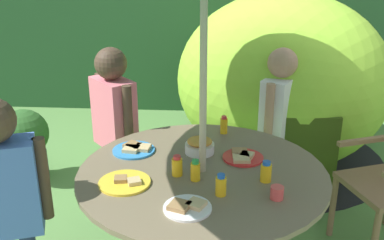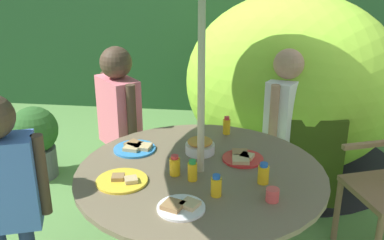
% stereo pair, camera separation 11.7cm
% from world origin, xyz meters
% --- Properties ---
extents(hedge_backdrop, '(9.00, 0.70, 2.18)m').
position_xyz_m(hedge_backdrop, '(0.00, 3.26, 1.09)').
color(hedge_backdrop, '#234C28').
rests_on(hedge_backdrop, ground_plane).
extents(garden_table, '(1.30, 1.30, 0.74)m').
position_xyz_m(garden_table, '(0.00, 0.00, 0.56)').
color(garden_table, brown).
rests_on(garden_table, ground_plane).
extents(dome_tent, '(2.03, 2.03, 1.49)m').
position_xyz_m(dome_tent, '(0.60, 1.72, 0.74)').
color(dome_tent, '#8CC633').
rests_on(dome_tent, ground_plane).
extents(potted_plant, '(0.39, 0.39, 0.61)m').
position_xyz_m(potted_plant, '(-1.49, 1.15, 0.33)').
color(potted_plant, '#595960').
rests_on(potted_plant, ground_plane).
extents(child_in_white_shirt, '(0.30, 0.37, 1.20)m').
position_xyz_m(child_in_white_shirt, '(0.49, 0.89, 0.77)').
color(child_in_white_shirt, '#3F3F47').
rests_on(child_in_white_shirt, ground_plane).
extents(child_in_pink_shirt, '(0.35, 0.36, 1.23)m').
position_xyz_m(child_in_pink_shirt, '(-0.62, 0.68, 0.79)').
color(child_in_pink_shirt, navy).
rests_on(child_in_pink_shirt, ground_plane).
extents(child_in_blue_shirt, '(0.40, 0.27, 1.22)m').
position_xyz_m(child_in_blue_shirt, '(-0.91, -0.31, 0.78)').
color(child_in_blue_shirt, navy).
rests_on(child_in_blue_shirt, ground_plane).
extents(snack_bowl, '(0.17, 0.17, 0.09)m').
position_xyz_m(snack_bowl, '(-0.03, 0.22, 0.78)').
color(snack_bowl, white).
rests_on(snack_bowl, garden_table).
extents(plate_near_left, '(0.26, 0.26, 0.03)m').
position_xyz_m(plate_near_left, '(-0.37, -0.16, 0.75)').
color(plate_near_left, yellow).
rests_on(plate_near_left, garden_table).
extents(plate_back_edge, '(0.22, 0.22, 0.03)m').
position_xyz_m(plate_back_edge, '(0.21, 0.16, 0.75)').
color(plate_back_edge, red).
rests_on(plate_back_edge, garden_table).
extents(plate_far_left, '(0.24, 0.24, 0.03)m').
position_xyz_m(plate_far_left, '(-0.40, 0.21, 0.75)').
color(plate_far_left, '#338CD8').
rests_on(plate_far_left, garden_table).
extents(plate_mid_left, '(0.22, 0.22, 0.03)m').
position_xyz_m(plate_mid_left, '(-0.05, -0.37, 0.75)').
color(plate_mid_left, white).
rests_on(plate_mid_left, garden_table).
extents(juice_bottle_near_right, '(0.05, 0.05, 0.11)m').
position_xyz_m(juice_bottle_near_right, '(-0.13, -0.05, 0.79)').
color(juice_bottle_near_right, yellow).
rests_on(juice_bottle_near_right, garden_table).
extents(juice_bottle_far_right, '(0.05, 0.05, 0.11)m').
position_xyz_m(juice_bottle_far_right, '(-0.03, -0.10, 0.79)').
color(juice_bottle_far_right, yellow).
rests_on(juice_bottle_far_right, garden_table).
extents(juice_bottle_center_front, '(0.05, 0.05, 0.11)m').
position_xyz_m(juice_bottle_center_front, '(0.11, 0.51, 0.79)').
color(juice_bottle_center_front, yellow).
rests_on(juice_bottle_center_front, garden_table).
extents(juice_bottle_center_back, '(0.05, 0.05, 0.11)m').
position_xyz_m(juice_bottle_center_back, '(0.10, -0.24, 0.79)').
color(juice_bottle_center_back, yellow).
rests_on(juice_bottle_center_back, garden_table).
extents(juice_bottle_mid_right, '(0.06, 0.06, 0.11)m').
position_xyz_m(juice_bottle_mid_right, '(0.32, -0.09, 0.79)').
color(juice_bottle_mid_right, yellow).
rests_on(juice_bottle_mid_right, garden_table).
extents(cup_near, '(0.06, 0.06, 0.06)m').
position_xyz_m(cup_near, '(0.35, -0.25, 0.77)').
color(cup_near, '#E04C47').
rests_on(cup_near, garden_table).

